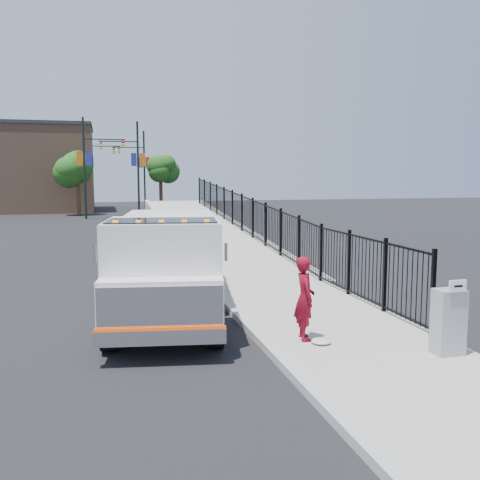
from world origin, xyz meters
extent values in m
plane|color=black|center=(0.00, 0.00, 0.00)|extent=(120.00, 120.00, 0.00)
cube|color=#9E998E|center=(1.93, -2.00, 0.06)|extent=(3.55, 12.00, 0.12)
cube|color=#ADAAA3|center=(0.00, -2.00, 0.08)|extent=(0.30, 12.00, 0.16)
cube|color=#9E998E|center=(2.12, 16.00, 0.00)|extent=(3.95, 24.06, 3.19)
cube|color=black|center=(3.55, 12.00, 0.90)|extent=(0.10, 28.00, 1.80)
cube|color=black|center=(-1.60, 1.82, 0.55)|extent=(2.04, 6.91, 0.22)
cube|color=white|center=(-1.95, -0.46, 1.56)|extent=(2.67, 2.55, 2.01)
cube|color=white|center=(-2.15, -1.70, 1.05)|extent=(2.44, 1.06, 1.00)
cube|color=silver|center=(-2.20, -2.07, 1.05)|extent=(2.30, 0.43, 0.85)
cube|color=silver|center=(-2.21, -2.15, 0.55)|extent=(2.41, 0.55, 0.28)
cube|color=#FF4A08|center=(-2.21, -2.15, 0.70)|extent=(2.39, 0.42, 0.06)
cube|color=black|center=(-1.99, -0.71, 2.16)|extent=(2.38, 1.63, 0.85)
cube|color=white|center=(-1.40, 3.11, 1.56)|extent=(3.03, 4.54, 1.71)
cube|color=silver|center=(-3.35, -1.26, 2.01)|extent=(0.07, 0.07, 0.35)
cube|color=silver|center=(-0.87, -1.65, 2.01)|extent=(0.07, 0.07, 0.35)
cube|color=orange|center=(-2.94, -0.92, 2.58)|extent=(0.11, 0.09, 0.06)
cube|color=orange|center=(-2.49, -0.99, 2.58)|extent=(0.11, 0.09, 0.06)
cube|color=orange|center=(-2.04, -1.06, 2.58)|extent=(0.11, 0.09, 0.06)
cube|color=orange|center=(-1.60, -1.13, 2.58)|extent=(0.11, 0.09, 0.06)
cube|color=orange|center=(-1.15, -1.20, 2.58)|extent=(0.11, 0.09, 0.06)
cylinder|color=black|center=(-3.10, -0.99, 0.50)|extent=(0.47, 1.04, 1.00)
cylinder|color=black|center=(-1.02, -1.32, 0.50)|extent=(0.47, 1.04, 1.00)
cylinder|color=black|center=(-2.35, 3.87, 0.50)|extent=(0.47, 1.04, 1.00)
cylinder|color=black|center=(-0.26, 3.55, 0.50)|extent=(0.47, 1.04, 1.00)
cylinder|color=black|center=(-2.18, 4.96, 0.50)|extent=(0.47, 1.04, 1.00)
cylinder|color=black|center=(-0.09, 4.64, 0.50)|extent=(0.47, 1.04, 1.00)
imported|color=maroon|center=(0.80, -1.64, 0.99)|extent=(0.49, 0.68, 1.73)
cube|color=gray|center=(3.10, -3.17, 0.75)|extent=(0.55, 0.40, 1.25)
cube|color=white|center=(3.10, -3.39, 1.48)|extent=(0.35, 0.04, 0.22)
ellipsoid|color=silver|center=(1.02, -2.00, 0.17)|extent=(0.41, 0.41, 0.10)
cylinder|color=black|center=(-4.46, 32.55, 4.00)|extent=(0.18, 0.18, 8.00)
cube|color=black|center=(-2.86, 32.55, 6.30)|extent=(3.20, 0.08, 0.08)
cube|color=black|center=(-1.42, 32.55, 5.95)|extent=(0.18, 0.22, 0.60)
cube|color=navy|center=(-4.11, 32.55, 4.80)|extent=(0.45, 0.04, 1.10)
cube|color=#DD5813|center=(-4.81, 32.55, 4.80)|extent=(0.45, 0.04, 1.10)
cylinder|color=black|center=(-0.11, 35.03, 4.00)|extent=(0.18, 0.18, 8.00)
cube|color=black|center=(-1.71, 35.03, 6.30)|extent=(3.20, 0.08, 0.08)
cube|color=black|center=(-3.15, 35.03, 5.95)|extent=(0.18, 0.22, 0.60)
cube|color=orange|center=(0.24, 35.03, 4.80)|extent=(0.45, 0.04, 1.10)
cube|color=navy|center=(-0.46, 35.03, 4.80)|extent=(0.45, 0.04, 1.10)
cylinder|color=black|center=(-4.46, 42.94, 4.00)|extent=(0.18, 0.18, 8.00)
cube|color=black|center=(-2.86, 42.94, 6.30)|extent=(3.20, 0.08, 0.08)
cube|color=black|center=(-1.42, 42.94, 5.95)|extent=(0.18, 0.22, 0.60)
cube|color=#1D5891|center=(-4.11, 42.94, 4.80)|extent=(0.45, 0.04, 1.10)
cube|color=#C13E1C|center=(-4.81, 42.94, 4.80)|extent=(0.45, 0.04, 1.10)
cylinder|color=black|center=(1.17, 44.87, 4.00)|extent=(0.18, 0.18, 8.00)
cube|color=black|center=(-0.43, 44.87, 6.30)|extent=(3.20, 0.08, 0.08)
cube|color=black|center=(-1.87, 44.87, 5.95)|extent=(0.18, 0.22, 0.60)
cube|color=#E63805|center=(1.52, 44.87, 4.80)|extent=(0.45, 0.04, 1.10)
cube|color=#1952A1|center=(0.82, 44.87, 4.80)|extent=(0.45, 0.04, 1.10)
cylinder|color=#382314|center=(-5.14, 36.46, 1.60)|extent=(0.36, 0.36, 3.20)
sphere|color=#194714|center=(-5.14, 36.46, 4.00)|extent=(2.85, 2.85, 2.85)
cylinder|color=#382314|center=(2.45, 41.29, 1.60)|extent=(0.36, 0.36, 3.20)
sphere|color=#194714|center=(2.45, 41.29, 4.00)|extent=(2.15, 2.15, 2.15)
cylinder|color=#382314|center=(-5.38, 48.40, 1.60)|extent=(0.36, 0.36, 3.20)
sphere|color=#194714|center=(-5.38, 48.40, 4.00)|extent=(2.43, 2.43, 2.43)
cube|color=#8C664C|center=(-9.00, 44.00, 4.00)|extent=(10.00, 10.00, 8.00)
camera|label=1|loc=(-3.18, -11.71, 3.51)|focal=40.00mm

